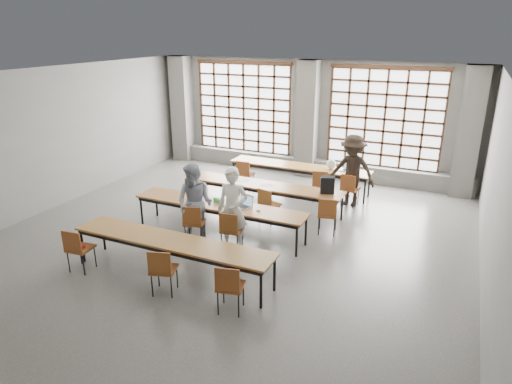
% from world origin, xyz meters
% --- Properties ---
extents(floor, '(11.00, 11.00, 0.00)m').
position_xyz_m(floor, '(0.00, 0.00, 0.00)').
color(floor, '#51514F').
rests_on(floor, ground).
extents(ceiling, '(11.00, 11.00, 0.00)m').
position_xyz_m(ceiling, '(0.00, 0.00, 3.50)').
color(ceiling, silver).
rests_on(ceiling, floor).
extents(wall_back, '(10.00, 0.00, 10.00)m').
position_xyz_m(wall_back, '(0.00, 5.50, 1.75)').
color(wall_back, '#60605E').
rests_on(wall_back, floor).
extents(wall_left, '(0.00, 11.00, 11.00)m').
position_xyz_m(wall_left, '(-5.00, 0.00, 1.75)').
color(wall_left, '#60605E').
rests_on(wall_left, floor).
extents(wall_right, '(0.00, 11.00, 11.00)m').
position_xyz_m(wall_right, '(5.00, 0.00, 1.75)').
color(wall_right, '#60605E').
rests_on(wall_right, floor).
extents(column_left, '(0.60, 0.55, 3.50)m').
position_xyz_m(column_left, '(-4.50, 5.22, 1.75)').
color(column_left, '#5C5C59').
rests_on(column_left, floor).
extents(column_mid, '(0.60, 0.55, 3.50)m').
position_xyz_m(column_mid, '(0.00, 5.22, 1.75)').
color(column_mid, '#5C5C59').
rests_on(column_mid, floor).
extents(column_right, '(0.60, 0.55, 3.50)m').
position_xyz_m(column_right, '(4.50, 5.22, 1.75)').
color(column_right, '#5C5C59').
rests_on(column_right, floor).
extents(window_left, '(3.32, 0.12, 3.00)m').
position_xyz_m(window_left, '(-2.25, 5.42, 1.90)').
color(window_left, white).
rests_on(window_left, wall_back).
extents(window_right, '(3.32, 0.12, 3.00)m').
position_xyz_m(window_right, '(2.25, 5.42, 1.90)').
color(window_right, white).
rests_on(window_right, wall_back).
extents(sill_ledge, '(9.80, 0.35, 0.50)m').
position_xyz_m(sill_ledge, '(0.00, 5.30, 0.25)').
color(sill_ledge, '#5C5C59').
rests_on(sill_ledge, floor).
extents(desk_row_a, '(4.00, 0.70, 0.73)m').
position_xyz_m(desk_row_a, '(0.30, 3.71, 0.66)').
color(desk_row_a, brown).
rests_on(desk_row_a, floor).
extents(desk_row_b, '(4.00, 0.70, 0.73)m').
position_xyz_m(desk_row_b, '(0.05, 1.81, 0.66)').
color(desk_row_b, brown).
rests_on(desk_row_b, floor).
extents(desk_row_c, '(4.00, 0.70, 0.73)m').
position_xyz_m(desk_row_c, '(-0.31, 0.19, 0.66)').
color(desk_row_c, brown).
rests_on(desk_row_c, floor).
extents(desk_row_d, '(4.00, 0.70, 0.73)m').
position_xyz_m(desk_row_d, '(-0.23, -1.75, 0.66)').
color(desk_row_d, brown).
rests_on(desk_row_d, floor).
extents(chair_back_left, '(0.43, 0.44, 0.88)m').
position_xyz_m(chair_back_left, '(-1.09, 3.08, 0.54)').
color(chair_back_left, brown).
rests_on(chair_back_left, floor).
extents(chair_back_mid, '(0.50, 0.50, 0.88)m').
position_xyz_m(chair_back_mid, '(1.12, 3.08, 0.54)').
color(chair_back_mid, maroon).
rests_on(chair_back_mid, floor).
extents(chair_back_right, '(0.48, 0.48, 0.88)m').
position_xyz_m(chair_back_right, '(1.89, 3.08, 0.54)').
color(chair_back_right, brown).
rests_on(chair_back_right, floor).
extents(chair_mid_left, '(0.44, 0.44, 0.88)m').
position_xyz_m(chair_mid_left, '(-1.55, 1.18, 0.54)').
color(chair_mid_left, brown).
rests_on(chair_mid_left, floor).
extents(chair_mid_centre, '(0.51, 0.51, 0.88)m').
position_xyz_m(chair_mid_centre, '(0.43, 1.19, 0.54)').
color(chair_mid_centre, brown).
rests_on(chair_mid_centre, floor).
extents(chair_mid_right, '(0.50, 0.51, 0.88)m').
position_xyz_m(chair_mid_right, '(1.86, 1.19, 0.54)').
color(chair_mid_right, brown).
rests_on(chair_mid_right, floor).
extents(chair_front_left, '(0.52, 0.52, 0.88)m').
position_xyz_m(chair_front_left, '(-0.59, -0.43, 0.54)').
color(chair_front_left, brown).
rests_on(chair_front_left, floor).
extents(chair_front_right, '(0.47, 0.47, 0.88)m').
position_xyz_m(chair_front_right, '(0.30, -0.43, 0.54)').
color(chair_front_right, brown).
rests_on(chair_front_right, floor).
extents(chair_near_left, '(0.46, 0.46, 0.88)m').
position_xyz_m(chair_near_left, '(-1.92, -2.38, 0.54)').
color(chair_near_left, brown).
rests_on(chair_near_left, floor).
extents(chair_near_mid, '(0.53, 0.53, 0.88)m').
position_xyz_m(chair_near_mid, '(-0.00, -2.37, 0.54)').
color(chair_near_mid, brown).
rests_on(chair_near_mid, floor).
extents(chair_near_right, '(0.50, 0.51, 0.88)m').
position_xyz_m(chair_near_right, '(1.29, -2.38, 0.54)').
color(chair_near_right, maroon).
rests_on(chair_near_right, floor).
extents(student_male, '(0.70, 0.52, 1.77)m').
position_xyz_m(student_male, '(0.29, -0.31, 0.88)').
color(student_male, silver).
rests_on(student_male, floor).
extents(student_female, '(0.86, 0.68, 1.73)m').
position_xyz_m(student_female, '(-0.61, -0.31, 0.86)').
color(student_female, '#19294D').
rests_on(student_female, floor).
extents(student_back, '(1.27, 0.81, 1.86)m').
position_xyz_m(student_back, '(1.90, 3.21, 0.93)').
color(student_back, black).
rests_on(student_back, floor).
extents(laptop_front, '(0.43, 0.39, 0.26)m').
position_xyz_m(laptop_front, '(0.26, 0.30, 0.79)').
color(laptop_front, '#A9A9AE').
rests_on(laptop_front, desk_row_c).
extents(laptop_back, '(0.42, 0.38, 0.26)m').
position_xyz_m(laptop_back, '(1.67, 3.82, 0.79)').
color(laptop_back, '#A9A9AE').
rests_on(laptop_back, desk_row_a).
extents(mouse, '(0.11, 0.09, 0.04)m').
position_xyz_m(mouse, '(0.64, 0.17, 0.75)').
color(mouse, white).
rests_on(mouse, desk_row_c).
extents(green_box, '(0.26, 0.14, 0.09)m').
position_xyz_m(green_box, '(-0.36, 0.27, 0.78)').
color(green_box, '#2E8D3B').
rests_on(green_box, desk_row_c).
extents(phone, '(0.13, 0.07, 0.01)m').
position_xyz_m(phone, '(-0.13, 0.09, 0.74)').
color(phone, black).
rests_on(phone, desk_row_c).
extents(paper_sheet_a, '(0.35, 0.30, 0.00)m').
position_xyz_m(paper_sheet_a, '(-0.55, 1.86, 0.73)').
color(paper_sheet_a, white).
rests_on(paper_sheet_a, desk_row_b).
extents(paper_sheet_c, '(0.32, 0.24, 0.00)m').
position_xyz_m(paper_sheet_c, '(0.15, 1.81, 0.73)').
color(paper_sheet_c, white).
rests_on(paper_sheet_c, desk_row_b).
extents(backpack, '(0.37, 0.29, 0.40)m').
position_xyz_m(backpack, '(1.65, 1.86, 0.93)').
color(backpack, black).
rests_on(backpack, desk_row_b).
extents(plastic_bag, '(0.31, 0.28, 0.29)m').
position_xyz_m(plastic_bag, '(1.20, 3.76, 0.87)').
color(plastic_bag, silver).
rests_on(plastic_bag, desk_row_a).
extents(red_pouch, '(0.20, 0.09, 0.06)m').
position_xyz_m(red_pouch, '(-1.93, -2.30, 0.50)').
color(red_pouch, '#A61C14').
rests_on(red_pouch, chair_near_left).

